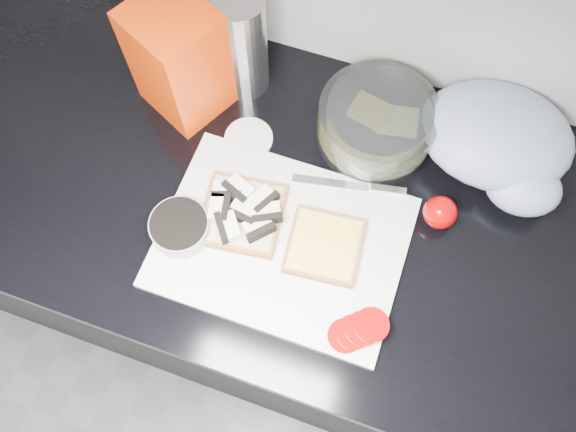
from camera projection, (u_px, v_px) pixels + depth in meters
The scene contains 14 objects.
base_cabinet at pixel (304, 278), 1.40m from camera, with size 3.50×0.60×0.86m, color black.
countertop at pixel (311, 204), 0.99m from camera, with size 3.50×0.64×0.04m, color black.
cutting_board at pixel (282, 242), 0.93m from camera, with size 0.40×0.30×0.01m, color silver.
bread_left at pixel (242, 212), 0.93m from camera, with size 0.15×0.15×0.04m.
bread_right at pixel (324, 246), 0.91m from camera, with size 0.13×0.13×0.02m.
tomato_slices at pixel (358, 330), 0.86m from camera, with size 0.10×0.09×0.02m.
knife at pixel (363, 187), 0.96m from camera, with size 0.20×0.05×0.01m.
seed_tub at pixel (181, 228), 0.92m from camera, with size 0.10×0.10×0.05m.
tub_lid at pixel (249, 139), 1.01m from camera, with size 0.09×0.09×0.01m, color silver.
glass_bowl at pixel (376, 123), 0.98m from camera, with size 0.21×0.21×0.09m.
bread_bag at pixel (179, 60), 0.95m from camera, with size 0.14×0.13×0.21m, color #FF2704.
steel_canister at pixel (242, 45), 0.97m from camera, with size 0.09×0.09×0.21m, color #B0B0B5.
grocery_bag at pixel (500, 142), 0.95m from camera, with size 0.27×0.23×0.12m.
whole_tomatoes at pixel (440, 212), 0.93m from camera, with size 0.06×0.06×0.06m.
Camera 1 is at (0.10, 0.81, 1.78)m, focal length 35.00 mm.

